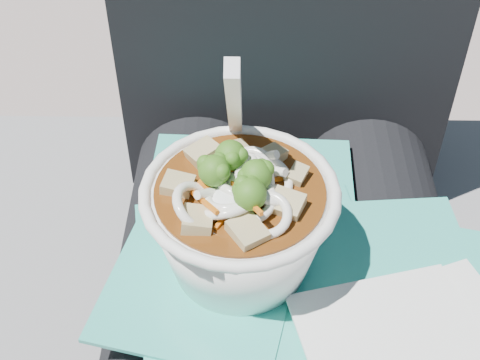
{
  "coord_description": "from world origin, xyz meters",
  "views": [
    {
      "loc": [
        -0.03,
        -0.32,
        1.03
      ],
      "look_at": [
        -0.04,
        0.03,
        0.7
      ],
      "focal_mm": 50.0,
      "sensor_mm": 36.0,
      "label": 1
    }
  ],
  "objects_px": {
    "lap": "(288,346)",
    "udon_bowl": "(240,217)",
    "person_body": "(287,246)",
    "plastic_bag": "(284,269)"
  },
  "relations": [
    {
      "from": "lap",
      "to": "udon_bowl",
      "type": "xyz_separation_m",
      "value": [
        -0.04,
        0.03,
        0.14
      ]
    },
    {
      "from": "person_body",
      "to": "udon_bowl",
      "type": "xyz_separation_m",
      "value": [
        -0.04,
        -0.07,
        0.11
      ]
    },
    {
      "from": "lap",
      "to": "plastic_bag",
      "type": "relative_size",
      "value": 1.43
    },
    {
      "from": "person_body",
      "to": "plastic_bag",
      "type": "distance_m",
      "value": 0.08
    },
    {
      "from": "lap",
      "to": "plastic_bag",
      "type": "height_order",
      "value": "plastic_bag"
    },
    {
      "from": "lap",
      "to": "plastic_bag",
      "type": "distance_m",
      "value": 0.08
    },
    {
      "from": "plastic_bag",
      "to": "lap",
      "type": "bearing_deg",
      "value": -75.83
    },
    {
      "from": "person_body",
      "to": "plastic_bag",
      "type": "height_order",
      "value": "person_body"
    },
    {
      "from": "person_body",
      "to": "plastic_bag",
      "type": "relative_size",
      "value": 2.98
    },
    {
      "from": "person_body",
      "to": "lap",
      "type": "bearing_deg",
      "value": -90.0
    }
  ]
}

